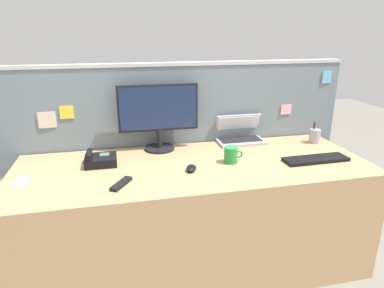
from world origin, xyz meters
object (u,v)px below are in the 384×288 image
Objects in this scene: cell_phone_white_slab at (21,182)px; tv_remote at (121,184)px; desk_phone at (100,160)px; laptop at (239,135)px; computer_mouse_right_hand at (191,168)px; pen_cup at (315,136)px; coffee_mug at (231,155)px; desktop_monitor at (158,113)px; keyboard_main at (316,159)px.

tv_remote is at bearing -6.83° from cell_phone_white_slab.
desk_phone is 0.46m from cell_phone_white_slab.
laptop is 2.08× the size of tv_remote.
computer_mouse_right_hand is at bearing 47.77° from tv_remote.
pen_cup is 1.04× the size of tv_remote.
desk_phone is at bearing 169.70° from coffee_mug.
desktop_monitor reaches higher than laptop.
keyboard_main is at bearing -55.52° from laptop.
pen_cup is at bearing 38.23° from computer_mouse_right_hand.
pen_cup is (1.57, 0.09, 0.02)m from desk_phone.
laptop reaches higher than desk_phone.
tv_remote is at bearing -143.60° from computer_mouse_right_hand.
cell_phone_white_slab is at bearing 176.59° from keyboard_main.
cell_phone_white_slab is 0.57m from tv_remote.
computer_mouse_right_hand is at bearing -22.28° from desk_phone.
laptop is 2.82× the size of coffee_mug.
desk_phone is 1.57× the size of coffee_mug.
coffee_mug is at bearing -162.08° from pen_cup.
tv_remote is (-0.29, -0.55, -0.26)m from desktop_monitor.
keyboard_main is 4.31× the size of computer_mouse_right_hand.
keyboard_main is (0.97, -0.46, -0.26)m from desktop_monitor.
laptop is 1.52m from cell_phone_white_slab.
cell_phone_white_slab is 0.84× the size of tv_remote.
desktop_monitor is 0.52m from computer_mouse_right_hand.
coffee_mug reaches higher than tv_remote.
keyboard_main is 2.44× the size of pen_cup.
cell_phone_white_slab is at bearing -163.94° from tv_remote.
pen_cup reaches higher than keyboard_main.
desktop_monitor is 1.29× the size of keyboard_main.
desktop_monitor is 5.58× the size of computer_mouse_right_hand.
desktop_monitor is 0.66m from laptop.
cell_phone_white_slab is (-1.45, -0.43, -0.05)m from laptop.
desk_phone is at bearing -165.96° from laptop.
laptop reaches higher than coffee_mug.
laptop is 3.53× the size of computer_mouse_right_hand.
keyboard_main is (0.35, -0.50, -0.04)m from laptop.
desk_phone is (-0.41, -0.21, -0.24)m from desktop_monitor.
laptop is at bearing 65.89° from computer_mouse_right_hand.
desktop_monitor is at bearing 174.13° from pen_cup.
cell_phone_white_slab is at bearing -178.80° from coffee_mug.
laptop is 0.82× the size of keyboard_main.
tv_remote is at bearing -146.72° from laptop.
desk_phone is at bearing -176.64° from pen_cup.
keyboard_main is 3.44× the size of coffee_mug.
desktop_monitor is 1.58× the size of laptop.
computer_mouse_right_hand reaches higher than tv_remote.
keyboard_main is at bearing 19.59° from computer_mouse_right_hand.
computer_mouse_right_hand is (-0.48, -0.48, -0.03)m from laptop.
laptop is at bearing 123.30° from keyboard_main.
keyboard_main is at bearing 7.41° from cell_phone_white_slab.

